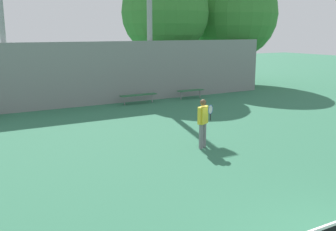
% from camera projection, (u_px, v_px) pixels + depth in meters
% --- Properties ---
extents(tennis_player, '(0.54, 0.51, 1.67)m').
position_uv_depth(tennis_player, '(203.00, 120.00, 13.12)').
color(tennis_player, slate).
rests_on(tennis_player, ground_plane).
extents(bench_adjacent_court, '(2.09, 0.40, 0.50)m').
position_uv_depth(bench_adjacent_court, '(139.00, 95.00, 21.37)').
color(bench_adjacent_court, '#28663D').
rests_on(bench_adjacent_court, ground_plane).
extents(bench_by_gate, '(1.67, 0.40, 0.50)m').
position_uv_depth(bench_by_gate, '(191.00, 91.00, 23.02)').
color(bench_by_gate, '#28663D').
rests_on(bench_by_gate, ground_plane).
extents(light_pole_far_right, '(0.90, 0.60, 9.73)m').
position_uv_depth(light_pole_far_right, '(149.00, 2.00, 21.82)').
color(light_pole_far_right, '#939399').
rests_on(light_pole_far_right, ground_plane).
extents(light_pole_center_back, '(0.90, 0.60, 9.00)m').
position_uv_depth(light_pole_center_back, '(0.00, 0.00, 18.24)').
color(light_pole_center_back, '#939399').
rests_on(light_pole_center_back, ground_plane).
extents(back_fence, '(24.03, 0.06, 3.35)m').
position_uv_depth(back_fence, '(79.00, 75.00, 20.24)').
color(back_fence, gray).
rests_on(back_fence, ground_plane).
extents(tree_green_tall, '(6.54, 6.54, 8.37)m').
position_uv_depth(tree_green_tall, '(232.00, 14.00, 28.79)').
color(tree_green_tall, brown).
rests_on(tree_green_tall, ground_plane).
extents(tree_green_broad, '(5.73, 5.73, 7.94)m').
position_uv_depth(tree_green_broad, '(165.00, 13.00, 25.62)').
color(tree_green_broad, brown).
rests_on(tree_green_broad, ground_plane).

